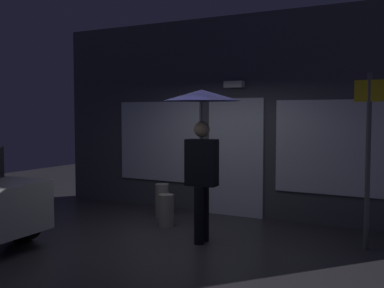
# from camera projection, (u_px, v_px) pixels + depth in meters

# --- Properties ---
(ground_plane) EXTENTS (18.00, 18.00, 0.00)m
(ground_plane) POSITION_uv_depth(u_px,v_px,m) (174.00, 243.00, 7.13)
(ground_plane) COLOR #38353A
(building_facade) EXTENTS (8.01, 0.48, 3.73)m
(building_facade) POSITION_uv_depth(u_px,v_px,m) (239.00, 117.00, 9.05)
(building_facade) COLOR #4C4C56
(building_facade) RESTS_ON ground
(person_with_umbrella) EXTENTS (1.15, 1.15, 2.27)m
(person_with_umbrella) POSITION_uv_depth(u_px,v_px,m) (202.00, 125.00, 7.06)
(person_with_umbrella) COLOR black
(person_with_umbrella) RESTS_ON ground
(street_sign_post) EXTENTS (0.40, 0.07, 2.49)m
(street_sign_post) POSITION_uv_depth(u_px,v_px,m) (368.00, 150.00, 6.71)
(street_sign_post) COLOR #595B60
(street_sign_post) RESTS_ON ground
(sidewalk_bollard) EXTENTS (0.25, 0.25, 0.62)m
(sidewalk_bollard) POSITION_uv_depth(u_px,v_px,m) (162.00, 201.00, 8.88)
(sidewalk_bollard) COLOR #9E998E
(sidewalk_bollard) RESTS_ON ground
(sidewalk_bollard_2) EXTENTS (0.26, 0.26, 0.55)m
(sidewalk_bollard_2) POSITION_uv_depth(u_px,v_px,m) (166.00, 210.00, 8.16)
(sidewalk_bollard_2) COLOR #9E998E
(sidewalk_bollard_2) RESTS_ON ground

